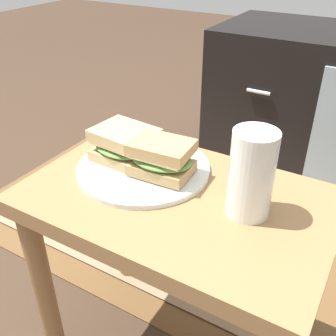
{
  "coord_description": "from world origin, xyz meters",
  "views": [
    {
      "loc": [
        0.29,
        -0.52,
        0.88
      ],
      "look_at": [
        -0.02,
        0.0,
        0.51
      ],
      "focal_mm": 42.37,
      "sensor_mm": 36.0,
      "label": 1
    }
  ],
  "objects_px": {
    "plate": "(143,168)",
    "sandwich_back": "(162,158)",
    "sandwich_front": "(125,145)",
    "beer_glass": "(251,176)"
  },
  "relations": [
    {
      "from": "plate",
      "to": "sandwich_back",
      "type": "height_order",
      "value": "sandwich_back"
    },
    {
      "from": "plate",
      "to": "sandwich_back",
      "type": "xyz_separation_m",
      "value": [
        0.05,
        -0.01,
        0.04
      ]
    },
    {
      "from": "sandwich_back",
      "to": "plate",
      "type": "bearing_deg",
      "value": 172.54
    },
    {
      "from": "sandwich_front",
      "to": "plate",
      "type": "bearing_deg",
      "value": -7.46
    },
    {
      "from": "plate",
      "to": "sandwich_back",
      "type": "distance_m",
      "value": 0.06
    },
    {
      "from": "plate",
      "to": "beer_glass",
      "type": "height_order",
      "value": "beer_glass"
    },
    {
      "from": "sandwich_front",
      "to": "beer_glass",
      "type": "height_order",
      "value": "beer_glass"
    },
    {
      "from": "plate",
      "to": "sandwich_front",
      "type": "distance_m",
      "value": 0.06
    },
    {
      "from": "sandwich_back",
      "to": "beer_glass",
      "type": "bearing_deg",
      "value": -5.32
    },
    {
      "from": "plate",
      "to": "sandwich_back",
      "type": "relative_size",
      "value": 2.09
    }
  ]
}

